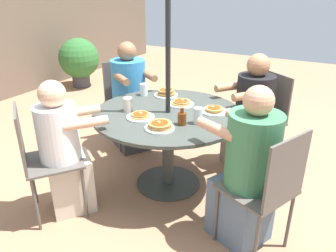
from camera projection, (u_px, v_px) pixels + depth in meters
ground_plane at (168, 183)px, 3.06m from camera, size 12.00×12.00×0.00m
patio_table at (168, 126)px, 2.82m from camera, size 1.27×1.27×0.71m
umbrella_pole at (168, 60)px, 2.59m from camera, size 0.04×0.04×2.32m
patio_chair_north at (125, 97)px, 3.69m from camera, size 0.57×0.57×0.92m
diner_north at (130, 102)px, 3.55m from camera, size 0.56×0.60×1.16m
patio_chair_east at (41, 155)px, 2.45m from camera, size 0.58×0.58×0.92m
diner_east at (65, 154)px, 2.52m from camera, size 0.56×0.53×1.09m
patio_chair_south at (268, 186)px, 2.08m from camera, size 0.55×0.55×0.92m
diner_south at (247, 175)px, 2.21m from camera, size 0.51×0.58×1.16m
patio_chair_west at (265, 113)px, 3.23m from camera, size 0.58×0.58×0.92m
diner_west at (250, 117)px, 3.17m from camera, size 0.59×0.56×1.13m
pancake_plate_a at (166, 93)px, 3.15m from camera, size 0.23×0.23×0.08m
pancake_plate_b at (140, 116)px, 2.64m from camera, size 0.23×0.23×0.05m
pancake_plate_c at (181, 103)px, 2.92m from camera, size 0.23×0.23×0.05m
pancake_plate_d at (160, 126)px, 2.44m from camera, size 0.23×0.23×0.06m
pancake_plate_e at (214, 110)px, 2.76m from camera, size 0.23×0.23×0.05m
syrup_bottle at (182, 118)px, 2.51m from camera, size 0.09×0.07×0.14m
coffee_cup at (128, 105)px, 2.77m from camera, size 0.08×0.08×0.12m
drinking_glass_a at (144, 90)px, 3.16m from camera, size 0.07×0.07×0.11m
drinking_glass_b at (198, 116)px, 2.52m from camera, size 0.07×0.07×0.13m
potted_shrub at (79, 59)px, 5.68m from camera, size 0.69×0.69×0.85m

